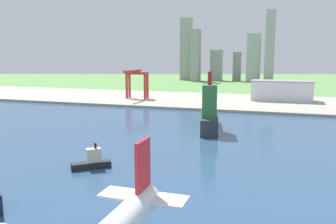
{
  "coord_description": "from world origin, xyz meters",
  "views": [
    {
      "loc": [
        43.87,
        96.88,
        52.26
      ],
      "look_at": [
        -6.08,
        248.11,
        26.61
      ],
      "focal_mm": 37.59,
      "sensor_mm": 36.0,
      "label": 1
    }
  ],
  "objects_px": {
    "container_barge": "(209,114)",
    "port_crane_red": "(136,77)",
    "warehouse_main": "(282,91)",
    "tugboat_small": "(92,161)"
  },
  "relations": [
    {
      "from": "port_crane_red",
      "to": "tugboat_small",
      "type": "bearing_deg",
      "value": -71.39
    },
    {
      "from": "tugboat_small",
      "to": "port_crane_red",
      "type": "height_order",
      "value": "port_crane_red"
    },
    {
      "from": "tugboat_small",
      "to": "port_crane_red",
      "type": "relative_size",
      "value": 0.38
    },
    {
      "from": "port_crane_red",
      "to": "warehouse_main",
      "type": "relative_size",
      "value": 0.68
    },
    {
      "from": "port_crane_red",
      "to": "container_barge",
      "type": "bearing_deg",
      "value": -50.07
    },
    {
      "from": "port_crane_red",
      "to": "warehouse_main",
      "type": "xyz_separation_m",
      "value": [
        161.07,
        34.09,
        -13.47
      ]
    },
    {
      "from": "tugboat_small",
      "to": "port_crane_red",
      "type": "distance_m",
      "value": 251.58
    },
    {
      "from": "tugboat_small",
      "to": "container_barge",
      "type": "relative_size",
      "value": 0.3
    },
    {
      "from": "tugboat_small",
      "to": "container_barge",
      "type": "xyz_separation_m",
      "value": [
        34.17,
        101.06,
        8.35
      ]
    },
    {
      "from": "container_barge",
      "to": "port_crane_red",
      "type": "height_order",
      "value": "container_barge"
    }
  ]
}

